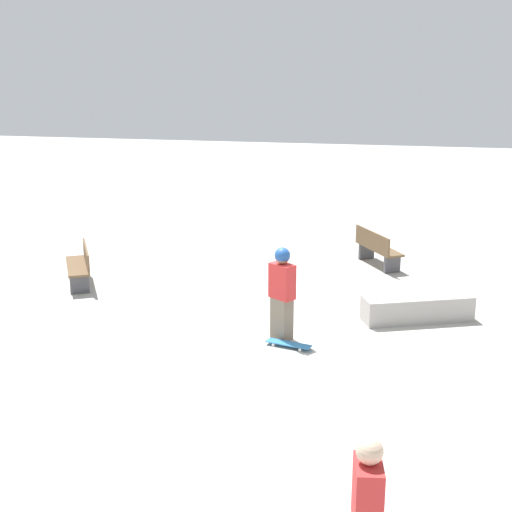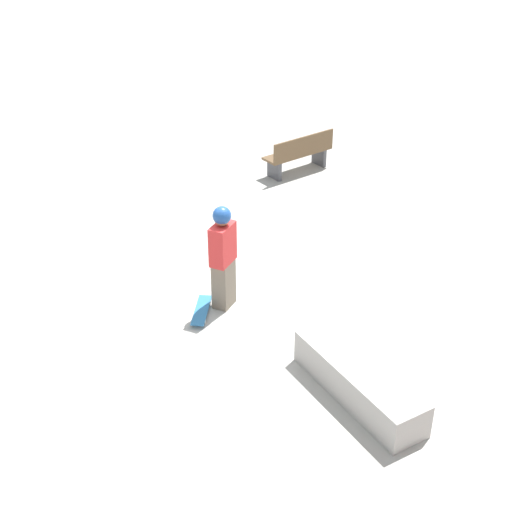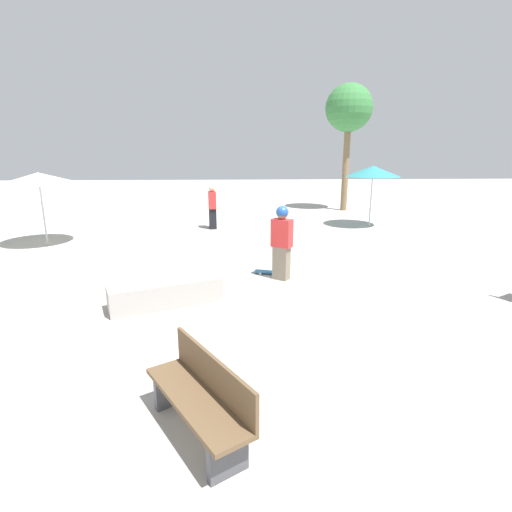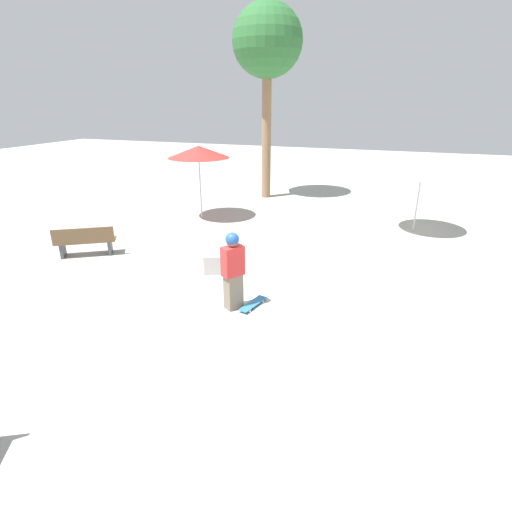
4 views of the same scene
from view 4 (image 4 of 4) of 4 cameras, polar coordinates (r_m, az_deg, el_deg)
name	(u,v)px [view 4 (image 4 of 4)]	position (r m, az deg, el deg)	size (l,w,h in m)	color
ground_plane	(215,321)	(8.06, -5.87, -9.16)	(60.00, 60.00, 0.00)	#B2AFA8
skater_main	(233,269)	(8.10, -3.32, -1.80)	(0.50, 0.45, 1.66)	#726656
skateboard	(253,304)	(8.50, -0.43, -6.83)	(0.82, 0.38, 0.07)	teal
concrete_ledge	(217,252)	(10.86, -5.61, 0.63)	(2.13, 1.32, 0.47)	#A8A39E
bench_far	(85,241)	(11.99, -23.22, 1.93)	(1.22, 1.59, 0.85)	#47474C
shade_umbrella_cream	(422,170)	(13.78, 22.65, 11.25)	(2.17, 2.17, 2.18)	#B7B7BC
shade_umbrella_red	(199,152)	(14.44, -8.21, 14.52)	(2.16, 2.16, 2.59)	#B7B7BC
palm_tree_center_left	(267,44)	(17.73, 1.62, 28.00)	(2.80, 2.80, 7.61)	#896B4C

